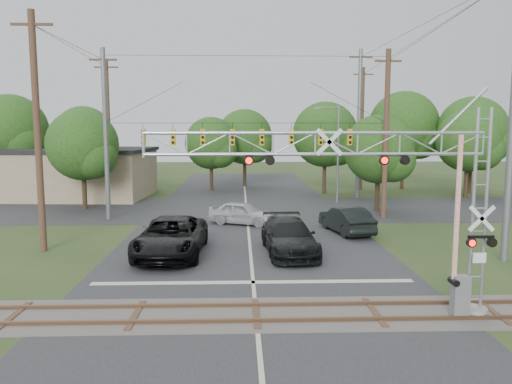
{
  "coord_description": "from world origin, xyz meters",
  "views": [
    {
      "loc": [
        -0.54,
        -13.98,
        6.17
      ],
      "look_at": [
        0.18,
        7.5,
        3.45
      ],
      "focal_mm": 35.0,
      "sensor_mm": 36.0,
      "label": 1
    }
  ],
  "objects_px": {
    "car_dark": "(289,237)",
    "streetlight": "(336,149)",
    "pickup_black": "(171,237)",
    "sedan_silver": "(243,213)",
    "commercial_building": "(45,173)",
    "crossing_gantry": "(381,188)",
    "traffic_signal_span": "(260,136)"
  },
  "relations": [
    {
      "from": "crossing_gantry",
      "to": "sedan_silver",
      "type": "relative_size",
      "value": 2.54
    },
    {
      "from": "crossing_gantry",
      "to": "car_dark",
      "type": "height_order",
      "value": "crossing_gantry"
    },
    {
      "from": "sedan_silver",
      "to": "commercial_building",
      "type": "xyz_separation_m",
      "value": [
        -17.94,
        13.9,
        1.47
      ]
    },
    {
      "from": "streetlight",
      "to": "crossing_gantry",
      "type": "bearing_deg",
      "value": -97.89
    },
    {
      "from": "car_dark",
      "to": "streetlight",
      "type": "bearing_deg",
      "value": 68.33
    },
    {
      "from": "sedan_silver",
      "to": "streetlight",
      "type": "height_order",
      "value": "streetlight"
    },
    {
      "from": "pickup_black",
      "to": "streetlight",
      "type": "height_order",
      "value": "streetlight"
    },
    {
      "from": "traffic_signal_span",
      "to": "sedan_silver",
      "type": "height_order",
      "value": "traffic_signal_span"
    },
    {
      "from": "crossing_gantry",
      "to": "commercial_building",
      "type": "height_order",
      "value": "crossing_gantry"
    },
    {
      "from": "pickup_black",
      "to": "sedan_silver",
      "type": "distance_m",
      "value": 8.68
    },
    {
      "from": "sedan_silver",
      "to": "crossing_gantry",
      "type": "bearing_deg",
      "value": -142.56
    },
    {
      "from": "crossing_gantry",
      "to": "streetlight",
      "type": "bearing_deg",
      "value": 82.11
    },
    {
      "from": "crossing_gantry",
      "to": "traffic_signal_span",
      "type": "bearing_deg",
      "value": 99.61
    },
    {
      "from": "car_dark",
      "to": "commercial_building",
      "type": "xyz_separation_m",
      "value": [
        -20.2,
        21.64,
        1.38
      ]
    },
    {
      "from": "car_dark",
      "to": "commercial_building",
      "type": "bearing_deg",
      "value": 129.49
    },
    {
      "from": "commercial_building",
      "to": "traffic_signal_span",
      "type": "bearing_deg",
      "value": -28.67
    },
    {
      "from": "car_dark",
      "to": "sedan_silver",
      "type": "xyz_separation_m",
      "value": [
        -2.26,
        7.74,
        -0.09
      ]
    },
    {
      "from": "commercial_building",
      "to": "streetlight",
      "type": "distance_m",
      "value": 26.3
    },
    {
      "from": "traffic_signal_span",
      "to": "sedan_silver",
      "type": "relative_size",
      "value": 4.36
    },
    {
      "from": "traffic_signal_span",
      "to": "commercial_building",
      "type": "distance_m",
      "value": 22.79
    },
    {
      "from": "traffic_signal_span",
      "to": "commercial_building",
      "type": "relative_size",
      "value": 0.99
    },
    {
      "from": "sedan_silver",
      "to": "commercial_building",
      "type": "relative_size",
      "value": 0.23
    },
    {
      "from": "commercial_building",
      "to": "streetlight",
      "type": "bearing_deg",
      "value": -6.85
    },
    {
      "from": "sedan_silver",
      "to": "traffic_signal_span",
      "type": "bearing_deg",
      "value": -7.89
    },
    {
      "from": "traffic_signal_span",
      "to": "streetlight",
      "type": "relative_size",
      "value": 2.39
    },
    {
      "from": "pickup_black",
      "to": "sedan_silver",
      "type": "xyz_separation_m",
      "value": [
        3.55,
        7.91,
        -0.17
      ]
    },
    {
      "from": "sedan_silver",
      "to": "streetlight",
      "type": "relative_size",
      "value": 0.55
    },
    {
      "from": "crossing_gantry",
      "to": "streetlight",
      "type": "distance_m",
      "value": 25.93
    },
    {
      "from": "pickup_black",
      "to": "sedan_silver",
      "type": "height_order",
      "value": "pickup_black"
    },
    {
      "from": "streetlight",
      "to": "traffic_signal_span",
      "type": "bearing_deg",
      "value": -132.3
    },
    {
      "from": "commercial_building",
      "to": "streetlight",
      "type": "xyz_separation_m",
      "value": [
        25.8,
        -4.55,
        2.3
      ]
    },
    {
      "from": "crossing_gantry",
      "to": "traffic_signal_span",
      "type": "xyz_separation_m",
      "value": [
        -3.11,
        18.36,
        1.43
      ]
    }
  ]
}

